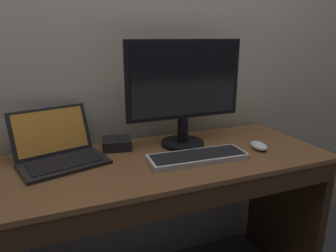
# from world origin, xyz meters

# --- Properties ---
(desk) EXTENTS (1.58, 0.58, 0.77)m
(desk) POSITION_xyz_m (0.00, -0.01, 0.52)
(desk) COLOR brown
(desk) RESTS_ON ground
(laptop_black) EXTENTS (0.39, 0.35, 0.21)m
(laptop_black) POSITION_xyz_m (-0.36, 0.12, 0.82)
(laptop_black) COLOR black
(laptop_black) RESTS_ON desk
(external_monitor) EXTENTS (0.55, 0.20, 0.49)m
(external_monitor) POSITION_xyz_m (0.20, 0.10, 1.04)
(external_monitor) COLOR black
(external_monitor) RESTS_ON desk
(wired_keyboard) EXTENTS (0.43, 0.17, 0.02)m
(wired_keyboard) POSITION_xyz_m (0.19, -0.07, 0.79)
(wired_keyboard) COLOR #BCBCC1
(wired_keyboard) RESTS_ON desk
(computer_mouse) EXTENTS (0.08, 0.11, 0.03)m
(computer_mouse) POSITION_xyz_m (0.51, -0.07, 0.79)
(computer_mouse) COLOR white
(computer_mouse) RESTS_ON desk
(external_drive_box) EXTENTS (0.15, 0.15, 0.05)m
(external_drive_box) POSITION_xyz_m (-0.10, 0.19, 0.80)
(external_drive_box) COLOR black
(external_drive_box) RESTS_ON desk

